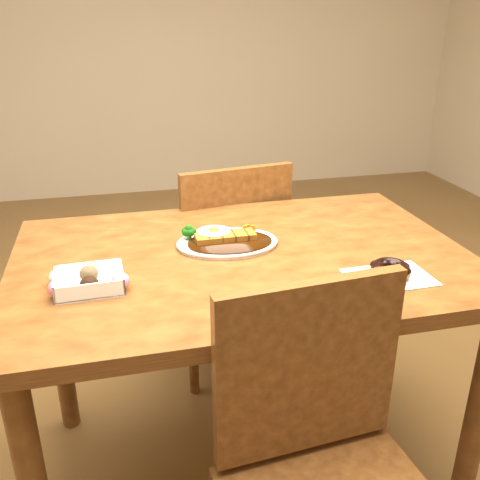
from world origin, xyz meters
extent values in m
plane|color=brown|center=(0.00, 0.00, 0.00)|extent=(6.00, 6.00, 0.00)
cube|color=#45230D|center=(0.00, 0.00, 0.73)|extent=(1.20, 0.80, 0.04)
cylinder|color=#45230D|center=(0.54, -0.34, 0.35)|extent=(0.06, 0.06, 0.71)
cylinder|color=#45230D|center=(-0.54, 0.34, 0.35)|extent=(0.06, 0.06, 0.71)
cylinder|color=#45230D|center=(0.54, 0.34, 0.35)|extent=(0.06, 0.06, 0.71)
cube|color=#45230D|center=(0.05, 0.60, 0.43)|extent=(0.48, 0.48, 0.04)
cylinder|color=#45230D|center=(0.20, 0.79, 0.21)|extent=(0.04, 0.04, 0.41)
cylinder|color=#45230D|center=(-0.14, 0.74, 0.21)|extent=(0.04, 0.04, 0.41)
cylinder|color=#45230D|center=(0.25, 0.46, 0.21)|extent=(0.04, 0.04, 0.41)
cylinder|color=#45230D|center=(-0.09, 0.41, 0.21)|extent=(0.04, 0.04, 0.41)
cube|color=#45230D|center=(0.08, 0.41, 0.67)|extent=(0.40, 0.09, 0.40)
cube|color=#45230D|center=(0.04, -0.41, 0.67)|extent=(0.40, 0.06, 0.40)
ellipsoid|color=white|center=(-0.03, 0.07, 0.76)|extent=(0.28, 0.21, 0.01)
ellipsoid|color=black|center=(-0.02, 0.05, 0.76)|extent=(0.24, 0.17, 0.01)
cube|color=#6B380C|center=(-0.03, 0.07, 0.77)|extent=(0.17, 0.06, 0.02)
ellipsoid|color=white|center=(-0.06, 0.09, 0.79)|extent=(0.10, 0.09, 0.01)
ellipsoid|color=#FFB214|center=(-0.06, 0.09, 0.79)|extent=(0.03, 0.03, 0.02)
cube|color=white|center=(-0.39, -0.10, 0.77)|extent=(0.16, 0.13, 0.04)
ellipsoid|color=pink|center=(-0.46, -0.13, 0.77)|extent=(0.04, 0.04, 0.04)
ellipsoid|color=black|center=(-0.39, -0.13, 0.77)|extent=(0.04, 0.04, 0.04)
ellipsoid|color=pink|center=(-0.32, -0.13, 0.77)|extent=(0.04, 0.04, 0.04)
ellipsoid|color=beige|center=(-0.46, -0.08, 0.77)|extent=(0.04, 0.04, 0.04)
ellipsoid|color=black|center=(-0.39, -0.08, 0.77)|extent=(0.04, 0.04, 0.04)
cube|color=silver|center=(0.31, -0.22, 0.75)|extent=(0.20, 0.14, 0.00)
torus|color=olive|center=(0.31, -0.22, 0.77)|extent=(0.10, 0.10, 0.03)
torus|color=black|center=(0.31, -0.22, 0.78)|extent=(0.09, 0.09, 0.02)
camera|label=1|loc=(-0.31, -1.26, 1.34)|focal=40.00mm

